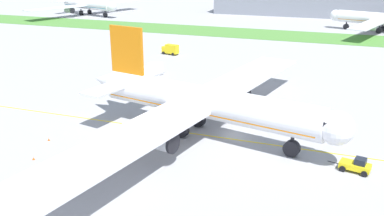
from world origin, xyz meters
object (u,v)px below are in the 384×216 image
pushback_tug (356,165)px  parked_airliner_far_left (87,4)px  service_truck_baggage_loader (171,49)px  service_truck_fuel_bowser (153,68)px  ground_crew_wingwalker_port (179,132)px  traffic_cone_near_nose (49,139)px  traffic_cone_port_wing (33,158)px  airliner_foreground (203,102)px  parked_airliner_far_centre (377,19)px

pushback_tug → parked_airliner_far_left: 191.15m
service_truck_baggage_loader → service_truck_fuel_bowser: 24.33m
ground_crew_wingwalker_port → service_truck_baggage_loader: bearing=113.8°
traffic_cone_near_nose → traffic_cone_port_wing: size_ratio=1.00×
service_truck_fuel_bowser → parked_airliner_far_left: size_ratio=0.08×
airliner_foreground → service_truck_fuel_bowser: size_ratio=13.95×
ground_crew_wingwalker_port → service_truck_baggage_loader: 65.62m
pushback_tug → traffic_cone_near_nose: pushback_tug is taller
traffic_cone_port_wing → parked_airliner_far_left: size_ratio=0.01×
pushback_tug → service_truck_baggage_loader: service_truck_baggage_loader is taller
pushback_tug → service_truck_baggage_loader: bearing=131.3°
airliner_foreground → pushback_tug: size_ratio=12.74×
traffic_cone_near_nose → ground_crew_wingwalker_port: bearing=23.7°
traffic_cone_near_nose → service_truck_fuel_bowser: service_truck_fuel_bowser is taller
traffic_cone_near_nose → traffic_cone_port_wing: bearing=-70.7°
airliner_foreground → traffic_cone_port_wing: (-21.41, -18.13, -5.69)m
parked_airliner_far_centre → traffic_cone_port_wing: bearing=-110.8°
airliner_foreground → pushback_tug: airliner_foreground is taller
service_truck_fuel_bowser → parked_airliner_far_centre: parked_airliner_far_centre is taller
airliner_foreground → parked_airliner_far_centre: 129.65m
ground_crew_wingwalker_port → parked_airliner_far_left: 170.00m
service_truck_fuel_bowser → parked_airliner_far_left: parked_airliner_far_left is taller
pushback_tug → service_truck_baggage_loader: size_ratio=1.07×
airliner_foreground → parked_airliner_far_left: bearing=129.4°
pushback_tug → service_truck_baggage_loader: (-55.27, 62.96, 0.71)m
pushback_tug → traffic_cone_port_wing: size_ratio=10.64×
traffic_cone_near_nose → parked_airliner_far_centre: (57.01, 136.65, 5.07)m
airliner_foreground → traffic_cone_port_wing: 28.62m
parked_airliner_far_centre → service_truck_baggage_loader: bearing=-133.0°
traffic_cone_near_nose → service_truck_fuel_bowser: 45.16m
service_truck_baggage_loader → parked_airliner_far_left: (-78.13, 73.87, 3.93)m
traffic_cone_near_nose → parked_airliner_far_centre: 148.15m
service_truck_baggage_loader → parked_airliner_far_left: bearing=136.6°
service_truck_baggage_loader → service_truck_fuel_bowser: bearing=-78.2°
service_truck_baggage_loader → parked_airliner_far_left: 107.60m
airliner_foreground → pushback_tug: bearing=-12.0°
service_truck_fuel_bowser → airliner_foreground: bearing=-53.5°
airliner_foreground → service_truck_fuel_bowser: 42.29m
airliner_foreground → traffic_cone_near_nose: size_ratio=135.65×
traffic_cone_port_wing → service_truck_fuel_bowser: bearing=94.0°
service_truck_baggage_loader → parked_airliner_far_centre: (63.24, 67.70, 3.64)m
service_truck_fuel_bowser → parked_airliner_far_left: (-83.11, 97.68, 4.00)m
airliner_foreground → service_truck_baggage_loader: (-30.03, 57.62, -4.25)m
service_truck_fuel_bowser → ground_crew_wingwalker_port: bearing=-59.3°
service_truck_baggage_loader → pushback_tug: bearing=-48.7°
ground_crew_wingwalker_port → parked_airliner_far_left: bearing=128.0°
airliner_foreground → traffic_cone_port_wing: size_ratio=135.65×
service_truck_baggage_loader → airliner_foreground: bearing=-62.5°
pushback_tug → ground_crew_wingwalker_port: pushback_tug is taller
parked_airliner_far_centre → airliner_foreground: bearing=-104.8°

